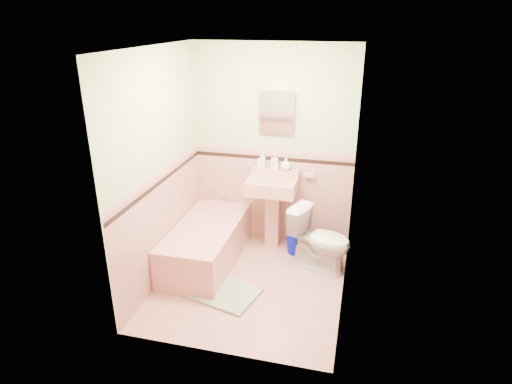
% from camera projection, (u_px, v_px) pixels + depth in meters
% --- Properties ---
extents(floor, '(2.20, 2.20, 0.00)m').
position_uv_depth(floor, '(251.00, 283.00, 4.84)').
color(floor, tan).
rests_on(floor, ground).
extents(ceiling, '(2.20, 2.20, 0.00)m').
position_uv_depth(ceiling, '(249.00, 47.00, 3.90)').
color(ceiling, white).
rests_on(ceiling, ground).
extents(wall_back, '(2.50, 0.00, 2.50)m').
position_uv_depth(wall_back, '(273.00, 148.00, 5.36)').
color(wall_back, beige).
rests_on(wall_back, ground).
extents(wall_front, '(2.50, 0.00, 2.50)m').
position_uv_depth(wall_front, '(214.00, 226.00, 3.38)').
color(wall_front, beige).
rests_on(wall_front, ground).
extents(wall_left, '(0.00, 2.50, 2.50)m').
position_uv_depth(wall_left, '(159.00, 170.00, 4.60)').
color(wall_left, beige).
rests_on(wall_left, ground).
extents(wall_right, '(0.00, 2.50, 2.50)m').
position_uv_depth(wall_right, '(351.00, 187.00, 4.14)').
color(wall_right, beige).
rests_on(wall_right, ground).
extents(wainscot_back, '(2.00, 0.00, 2.00)m').
position_uv_depth(wainscot_back, '(272.00, 197.00, 5.59)').
color(wainscot_back, tan).
rests_on(wainscot_back, ground).
extents(wainscot_front, '(2.00, 0.00, 2.00)m').
position_uv_depth(wainscot_front, '(217.00, 295.00, 3.64)').
color(wainscot_front, tan).
rests_on(wainscot_front, ground).
extents(wainscot_left, '(0.00, 2.20, 2.20)m').
position_uv_depth(wainscot_left, '(164.00, 225.00, 4.84)').
color(wainscot_left, tan).
rests_on(wainscot_left, ground).
extents(wainscot_right, '(0.00, 2.20, 2.20)m').
position_uv_depth(wainscot_right, '(345.00, 247.00, 4.39)').
color(wainscot_right, tan).
rests_on(wainscot_right, ground).
extents(accent_back, '(2.00, 0.00, 2.00)m').
position_uv_depth(accent_back, '(272.00, 158.00, 5.39)').
color(accent_back, black).
rests_on(accent_back, ground).
extents(accent_front, '(2.00, 0.00, 2.00)m').
position_uv_depth(accent_front, '(215.00, 239.00, 3.45)').
color(accent_front, black).
rests_on(accent_front, ground).
extents(accent_left, '(0.00, 2.20, 2.20)m').
position_uv_depth(accent_left, '(161.00, 182.00, 4.64)').
color(accent_left, black).
rests_on(accent_left, ground).
extents(accent_right, '(0.00, 2.20, 2.20)m').
position_uv_depth(accent_right, '(348.00, 199.00, 4.20)').
color(accent_right, black).
rests_on(accent_right, ground).
extents(cap_back, '(2.00, 0.00, 2.00)m').
position_uv_depth(cap_back, '(272.00, 151.00, 5.35)').
color(cap_back, tan).
rests_on(cap_back, ground).
extents(cap_front, '(2.00, 0.00, 2.00)m').
position_uv_depth(cap_front, '(215.00, 228.00, 3.41)').
color(cap_front, tan).
rests_on(cap_front, ground).
extents(cap_left, '(0.00, 2.20, 2.20)m').
position_uv_depth(cap_left, '(160.00, 173.00, 4.60)').
color(cap_left, tan).
rests_on(cap_left, ground).
extents(cap_right, '(0.00, 2.20, 2.20)m').
position_uv_depth(cap_right, '(349.00, 190.00, 4.16)').
color(cap_right, tan).
rests_on(cap_right, ground).
extents(bathtub, '(0.70, 1.50, 0.45)m').
position_uv_depth(bathtub, '(207.00, 245.00, 5.20)').
color(bathtub, tan).
rests_on(bathtub, floor).
extents(tub_faucet, '(0.04, 0.12, 0.04)m').
position_uv_depth(tub_faucet, '(224.00, 191.00, 5.69)').
color(tub_faucet, silver).
rests_on(tub_faucet, wall_back).
extents(sink, '(0.60, 0.49, 0.94)m').
position_uv_depth(sink, '(272.00, 214.00, 5.43)').
color(sink, tan).
rests_on(sink, floor).
extents(sink_faucet, '(0.02, 0.02, 0.10)m').
position_uv_depth(sink_faucet, '(275.00, 174.00, 5.37)').
color(sink_faucet, silver).
rests_on(sink_faucet, sink).
extents(medicine_cabinet, '(0.41, 0.04, 0.51)m').
position_uv_depth(medicine_cabinet, '(277.00, 112.00, 5.15)').
color(medicine_cabinet, white).
rests_on(medicine_cabinet, wall_back).
extents(soap_dish, '(0.13, 0.08, 0.04)m').
position_uv_depth(soap_dish, '(309.00, 175.00, 5.33)').
color(soap_dish, tan).
rests_on(soap_dish, wall_back).
extents(soap_bottle_left, '(0.10, 0.10, 0.20)m').
position_uv_depth(soap_bottle_left, '(263.00, 160.00, 5.39)').
color(soap_bottle_left, '#B2B2B2').
rests_on(soap_bottle_left, sink).
extents(soap_bottle_mid, '(0.10, 0.10, 0.20)m').
position_uv_depth(soap_bottle_mid, '(275.00, 161.00, 5.35)').
color(soap_bottle_mid, '#B2B2B2').
rests_on(soap_bottle_mid, sink).
extents(soap_bottle_right, '(0.14, 0.14, 0.15)m').
position_uv_depth(soap_bottle_right, '(286.00, 164.00, 5.33)').
color(soap_bottle_right, '#B2B2B2').
rests_on(soap_bottle_right, sink).
extents(tube, '(0.05, 0.05, 0.12)m').
position_uv_depth(tube, '(259.00, 163.00, 5.41)').
color(tube, white).
rests_on(tube, sink).
extents(toilet, '(0.81, 0.62, 0.73)m').
position_uv_depth(toilet, '(321.00, 239.00, 5.02)').
color(toilet, white).
rests_on(toilet, floor).
extents(bucket, '(0.30, 0.30, 0.25)m').
position_uv_depth(bucket, '(296.00, 243.00, 5.43)').
color(bucket, '#010BB8').
rests_on(bucket, floor).
extents(bath_mat, '(0.90, 0.72, 0.03)m').
position_uv_depth(bath_mat, '(220.00, 291.00, 4.68)').
color(bath_mat, gray).
rests_on(bath_mat, floor).
extents(shoe, '(0.14, 0.08, 0.05)m').
position_uv_depth(shoe, '(207.00, 291.00, 4.61)').
color(shoe, '#BF1E59').
rests_on(shoe, bath_mat).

